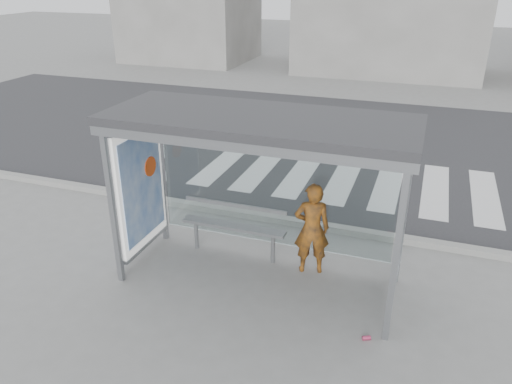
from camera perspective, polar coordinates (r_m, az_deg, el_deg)
ground at (r=7.85m, az=0.28°, el=-10.03°), size 80.00×80.00×0.00m
road at (r=14.01m, az=9.83°, el=5.56°), size 30.00×10.00×0.01m
curb at (r=9.42m, az=4.21°, el=-3.38°), size 30.00×0.18×0.12m
crosswalk at (r=11.56m, az=12.42°, el=1.21°), size 7.55×3.00×0.00m
bus_shelter at (r=7.10m, az=-2.36°, el=4.16°), size 4.25×1.65×2.62m
building_center at (r=24.29m, az=15.30°, el=18.99°), size 8.00×5.00×5.00m
person at (r=7.74m, az=6.40°, el=-4.19°), size 0.63×0.51×1.51m
bench at (r=8.23m, az=-2.56°, el=-3.89°), size 1.77×0.22×0.91m
soda_can at (r=6.90m, az=12.51°, el=-15.97°), size 0.12×0.10×0.06m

